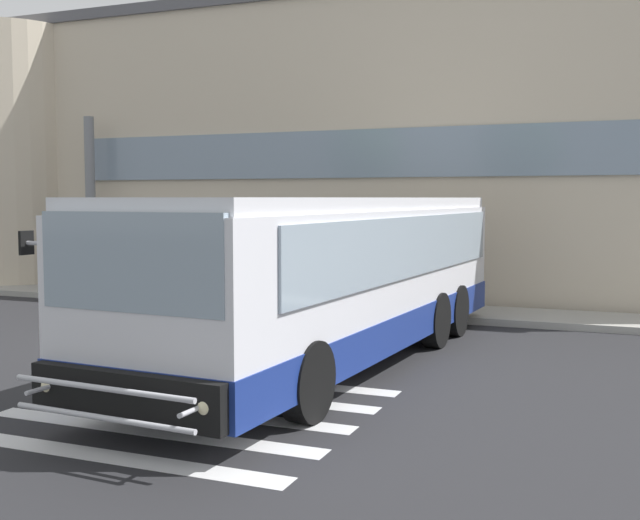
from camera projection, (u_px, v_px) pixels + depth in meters
ground_plane at (218, 343)px, 14.38m from camera, size 80.00×90.00×0.02m
bay_paint_stripes at (190, 411)px, 9.75m from camera, size 4.40×3.96×0.01m
terminal_building at (376, 156)px, 25.06m from camera, size 24.74×13.80×8.10m
boarding_curb at (316, 305)px, 18.80m from camera, size 26.94×2.00×0.15m
entry_support_column at (91, 203)px, 21.84m from camera, size 0.28×0.28×4.82m
bus_main_foreground at (332, 281)px, 12.59m from camera, size 3.61×10.80×2.70m
passenger_near_column at (101, 257)px, 21.09m from camera, size 0.40×0.50×1.68m
passenger_by_doorway at (115, 259)px, 20.54m from camera, size 0.46×0.43×1.68m
safety_bollard_yellow at (307, 297)px, 17.56m from camera, size 0.18×0.18×0.90m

